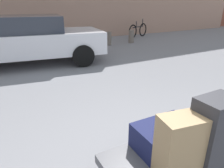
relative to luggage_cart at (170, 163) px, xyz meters
name	(u,v)px	position (x,y,z in m)	size (l,w,h in m)	color
luggage_cart	(170,163)	(0.00, 0.00, 0.00)	(1.27, 0.78, 0.34)	#4C4C51
suitcase_navy_rear_left	(166,137)	(0.04, 0.13, 0.20)	(0.61, 0.45, 0.26)	#191E47
suitcase_tan_rear_right	(180,148)	(-0.11, -0.18, 0.36)	(0.38, 0.23, 0.58)	#9E7F56
suitcase_charcoal_front_left	(213,134)	(0.21, -0.23, 0.41)	(0.37, 0.25, 0.68)	#2D2D33
parked_car	(27,39)	(-0.57, 5.45, 0.49)	(4.52, 2.41, 1.42)	silver
bicycle_leaning	(138,30)	(5.48, 8.27, 0.10)	(1.65, 0.72, 0.96)	black
bollard_kerb_near	(109,39)	(2.99, 7.00, 0.02)	(0.25, 0.25, 0.58)	#72665B
bollard_kerb_mid	(131,37)	(4.19, 7.00, 0.02)	(0.25, 0.25, 0.58)	#72665B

